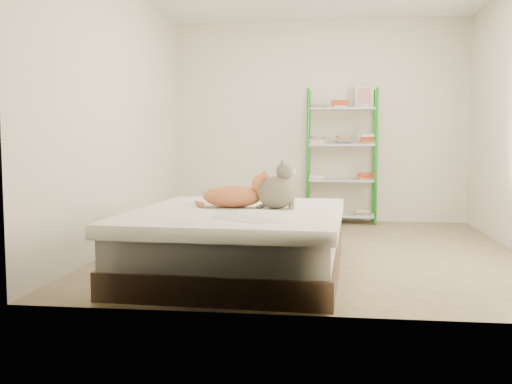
% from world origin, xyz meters
% --- Properties ---
extents(room, '(3.81, 4.21, 2.61)m').
position_xyz_m(room, '(0.00, 0.00, 1.30)').
color(room, tan).
rests_on(room, ground).
extents(bed, '(1.68, 2.06, 0.51)m').
position_xyz_m(bed, '(-0.57, -1.05, 0.25)').
color(bed, brown).
rests_on(bed, ground).
extents(orange_cat, '(0.58, 0.33, 0.23)m').
position_xyz_m(orange_cat, '(-0.64, -0.92, 0.62)').
color(orange_cat, '#DB7C48').
rests_on(orange_cat, bed).
extents(grey_cat, '(0.36, 0.31, 0.37)m').
position_xyz_m(grey_cat, '(-0.28, -0.96, 0.69)').
color(grey_cat, gray).
rests_on(grey_cat, bed).
extents(shelf_unit, '(0.88, 0.36, 1.74)m').
position_xyz_m(shelf_unit, '(0.31, 1.88, 0.86)').
color(shelf_unit, '#1D841E').
rests_on(shelf_unit, ground).
extents(cardboard_box, '(0.54, 0.53, 0.39)m').
position_xyz_m(cardboard_box, '(-0.10, 1.26, 0.17)').
color(cardboard_box, olive).
rests_on(cardboard_box, ground).
extents(white_bin, '(0.31, 0.28, 0.35)m').
position_xyz_m(white_bin, '(-0.97, 1.85, 0.18)').
color(white_bin, white).
rests_on(white_bin, ground).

